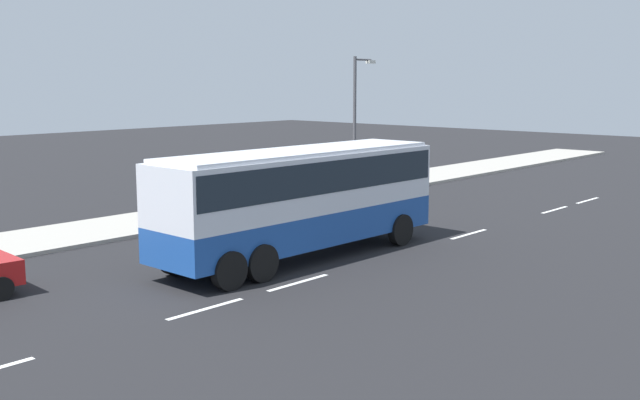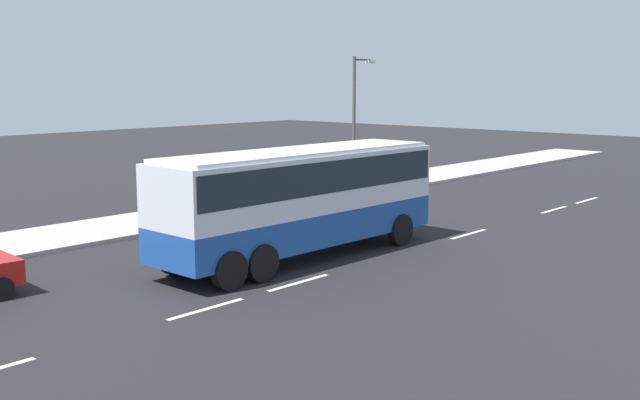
{
  "view_description": "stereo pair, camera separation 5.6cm",
  "coord_description": "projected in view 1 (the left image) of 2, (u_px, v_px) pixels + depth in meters",
  "views": [
    {
      "loc": [
        -18.78,
        -16.86,
        5.68
      ],
      "look_at": [
        -1.06,
        -0.84,
        1.89
      ],
      "focal_mm": 42.4,
      "sensor_mm": 36.0,
      "label": 1
    },
    {
      "loc": [
        -18.82,
        -16.82,
        5.68
      ],
      "look_at": [
        -1.06,
        -0.84,
        1.89
      ],
      "focal_mm": 42.4,
      "sensor_mm": 36.0,
      "label": 2
    }
  ],
  "objects": [
    {
      "name": "coach_bus",
      "position": [
        301.0,
        191.0,
        24.11
      ],
      "size": [
        10.61,
        2.84,
        3.51
      ],
      "rotation": [
        0.0,
        0.0,
        -0.01
      ],
      "color": "#1E4C9E",
      "rests_on": "ground_plane"
    },
    {
      "name": "sidewalk_curb",
      "position": [
        176.0,
        218.0,
        31.2
      ],
      "size": [
        80.0,
        4.0,
        0.15
      ],
      "primitive_type": "cube",
      "color": "#A8A399",
      "rests_on": "ground_plane"
    },
    {
      "name": "ground_plane",
      "position": [
        323.0,
        248.0,
        25.82
      ],
      "size": [
        120.0,
        120.0,
        0.0
      ],
      "primitive_type": "plane",
      "color": "black"
    },
    {
      "name": "street_lamp",
      "position": [
        357.0,
        115.0,
        37.28
      ],
      "size": [
        1.56,
        0.24,
        6.69
      ],
      "color": "#47474C",
      "rests_on": "sidewalk_curb"
    },
    {
      "name": "lane_centreline",
      "position": [
        356.0,
        266.0,
        23.33
      ],
      "size": [
        37.51,
        0.16,
        0.01
      ],
      "color": "white",
      "rests_on": "ground_plane"
    },
    {
      "name": "pedestrian_near_curb",
      "position": [
        271.0,
        186.0,
        33.05
      ],
      "size": [
        0.32,
        0.32,
        1.66
      ],
      "rotation": [
        0.0,
        0.0,
        2.9
      ],
      "color": "#38334C",
      "rests_on": "sidewalk_curb"
    }
  ]
}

